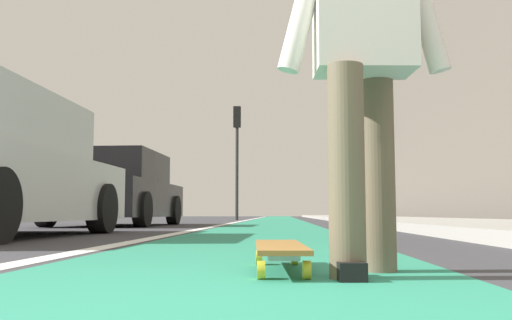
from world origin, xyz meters
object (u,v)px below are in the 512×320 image
skateboard (280,249)px  skater_person (363,45)px  parked_car_mid (116,191)px  traffic_light (237,141)px

skateboard → skater_person: skater_person is taller
skateboard → parked_car_mid: 9.60m
skateboard → traffic_light: 19.42m
skateboard → traffic_light: bearing=5.0°
skateboard → traffic_light: size_ratio=0.20×
skateboard → parked_car_mid: (8.98, 3.35, 0.62)m
skateboard → parked_car_mid: size_ratio=0.20×
parked_car_mid → traffic_light: bearing=-9.3°
skater_person → traffic_light: size_ratio=0.38×
skater_person → traffic_light: bearing=6.0°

